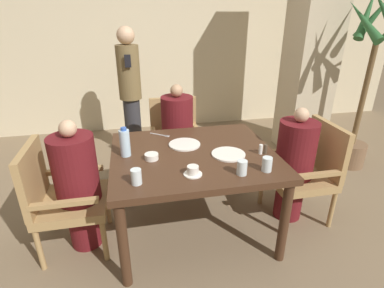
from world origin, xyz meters
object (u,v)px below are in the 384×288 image
(diner_in_far_chair, at_px, (177,135))
(plate_main_right, at_px, (185,144))
(diner_in_left_chair, at_px, (78,185))
(potted_palm, at_px, (365,90))
(standing_host, at_px, (130,90))
(glass_tall_mid, at_px, (242,168))
(glass_tall_far, at_px, (267,164))
(glass_tall_near, at_px, (136,177))
(plate_main_left, at_px, (228,154))
(chair_right_side, at_px, (308,168))
(teacup_with_saucer, at_px, (193,171))
(diner_in_right_chair, at_px, (294,164))
(bowl_small, at_px, (152,157))
(chair_far_side, at_px, (176,137))
(water_bottle, at_px, (125,143))
(chair_left_side, at_px, (60,195))

(diner_in_far_chair, xyz_separation_m, plate_main_right, (-0.04, -0.64, 0.17))
(diner_in_left_chair, bearing_deg, potted_palm, 14.25)
(standing_host, bearing_deg, diner_in_far_chair, -62.10)
(glass_tall_mid, xyz_separation_m, glass_tall_far, (0.18, 0.01, 0.00))
(diner_in_left_chair, height_order, glass_tall_near, diner_in_left_chair)
(diner_in_left_chair, xyz_separation_m, plate_main_left, (1.13, -0.09, 0.19))
(diner_in_far_chair, xyz_separation_m, standing_host, (-0.44, 0.83, 0.29))
(chair_right_side, height_order, glass_tall_far, chair_right_side)
(teacup_with_saucer, height_order, glass_tall_mid, glass_tall_mid)
(diner_in_right_chair, distance_m, bowl_small, 1.22)
(teacup_with_saucer, bearing_deg, glass_tall_near, -174.08)
(plate_main_left, distance_m, glass_tall_near, 0.75)
(bowl_small, bearing_deg, diner_in_right_chair, 2.18)
(standing_host, bearing_deg, chair_far_side, -57.54)
(potted_palm, height_order, water_bottle, potted_palm)
(bowl_small, bearing_deg, diner_in_far_chair, 68.79)
(chair_far_side, distance_m, glass_tall_far, 1.42)
(chair_right_side, bearing_deg, plate_main_left, -173.19)
(glass_tall_near, bearing_deg, plate_main_right, 52.45)
(diner_in_far_chair, height_order, water_bottle, diner_in_far_chair)
(chair_right_side, distance_m, standing_host, 2.22)
(diner_in_left_chair, distance_m, diner_in_right_chair, 1.76)
(standing_host, xyz_separation_m, water_bottle, (-0.07, -1.57, -0.02))
(glass_tall_near, bearing_deg, diner_in_right_chair, 15.64)
(water_bottle, bearing_deg, chair_right_side, -2.14)
(plate_main_left, distance_m, plate_main_right, 0.38)
(diner_in_right_chair, bearing_deg, glass_tall_far, -139.57)
(standing_host, height_order, teacup_with_saucer, standing_host)
(chair_right_side, bearing_deg, teacup_with_saucer, -163.09)
(chair_right_side, relative_size, water_bottle, 3.85)
(chair_left_side, bearing_deg, teacup_with_saucer, -19.38)
(plate_main_left, bearing_deg, plate_main_right, 139.89)
(diner_in_far_chair, bearing_deg, diner_in_right_chair, -42.06)
(diner_in_right_chair, bearing_deg, potted_palm, 31.82)
(standing_host, relative_size, glass_tall_near, 15.62)
(chair_right_side, bearing_deg, chair_left_side, 180.00)
(chair_right_side, distance_m, potted_palm, 1.39)
(potted_palm, bearing_deg, chair_far_side, 175.16)
(plate_main_left, bearing_deg, teacup_with_saucer, -143.65)
(diner_in_far_chair, bearing_deg, water_bottle, -124.76)
(teacup_with_saucer, relative_size, water_bottle, 0.56)
(diner_in_right_chair, distance_m, teacup_with_saucer, 1.03)
(diner_in_left_chair, distance_m, teacup_with_saucer, 0.90)
(diner_in_right_chair, xyz_separation_m, glass_tall_near, (-1.32, -0.37, 0.25))
(plate_main_right, xyz_separation_m, glass_tall_far, (0.47, -0.54, 0.04))
(diner_in_far_chair, xyz_separation_m, glass_tall_mid, (0.25, -1.19, 0.22))
(potted_palm, distance_m, bowl_small, 2.56)
(diner_in_right_chair, relative_size, glass_tall_mid, 10.19)
(standing_host, distance_m, plate_main_right, 1.53)
(plate_main_left, xyz_separation_m, teacup_with_saucer, (-0.33, -0.24, 0.02))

